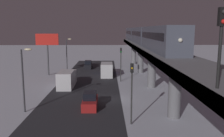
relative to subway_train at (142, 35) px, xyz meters
name	(u,v)px	position (x,y,z in m)	size (l,w,h in m)	color
ground_plane	(111,99)	(6.96, 19.38, -8.60)	(240.00, 240.00, 0.00)	silver
avenue_asphalt	(82,100)	(11.07, 19.38, -8.59)	(11.00, 84.94, 0.01)	#28282D
elevated_railway	(161,58)	(0.09, 19.38, -2.75)	(5.00, 84.94, 6.82)	slate
subway_train	(142,35)	(0.00, 0.00, 0.00)	(2.94, 55.47, 3.40)	#4C5160
rail_signal	(221,34)	(1.83, 40.29, 0.95)	(0.36, 0.41, 4.00)	black
sedan_black	(88,65)	(12.47, -8.36, -7.81)	(1.91, 4.65, 1.97)	black
sedan_red	(90,101)	(9.67, 22.76, -7.80)	(1.80, 4.57, 1.97)	#A51E1E
box_truck	(67,79)	(14.47, 11.43, -7.25)	(2.40, 7.40, 2.80)	#B2B2B7
delivery_van	(107,69)	(7.67, 1.47, -7.25)	(2.40, 7.40, 2.80)	navy
traffic_light_near	(132,85)	(4.97, 28.36, -4.40)	(0.32, 0.44, 6.40)	#2D2D2D
traffic_light_mid	(121,60)	(4.97, 7.52, -4.40)	(0.32, 0.44, 6.40)	#2D2D2D
commercial_billboard	(47,44)	(20.29, 0.89, -1.77)	(4.80, 0.36, 8.90)	#4C4C51
street_lamp_near	(24,72)	(17.14, 24.38, -3.78)	(1.35, 0.44, 7.65)	#38383D
street_lamp_far	(68,50)	(17.14, -5.62, -3.78)	(1.35, 0.44, 7.65)	#38383D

